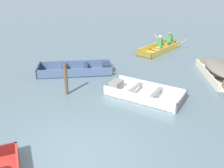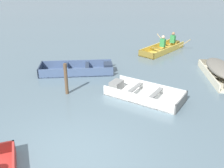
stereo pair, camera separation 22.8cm
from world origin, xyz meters
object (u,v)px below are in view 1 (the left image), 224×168
skiff_cream_mid_moored (219,69)px  mooring_post (66,79)px  skiff_white_near_moored (141,93)px  rowboat_yellow_with_crew (161,47)px  skiff_slate_blue_far_moored (79,70)px

skiff_cream_mid_moored → mooring_post: 6.33m
skiff_white_near_moored → rowboat_yellow_with_crew: 6.03m
skiff_slate_blue_far_moored → rowboat_yellow_with_crew: (3.89, 3.91, 0.05)m
skiff_white_near_moored → skiff_slate_blue_far_moored: (-2.73, 2.01, 0.01)m
skiff_cream_mid_moored → mooring_post: (-5.91, -2.24, 0.23)m
mooring_post → rowboat_yellow_with_crew: bearing=57.5°
skiff_cream_mid_moored → rowboat_yellow_with_crew: bearing=118.6°
skiff_white_near_moored → mooring_post: (-2.68, -0.11, 0.46)m
skiff_cream_mid_moored → mooring_post: bearing=-159.2°
mooring_post → skiff_white_near_moored: bearing=2.3°
skiff_slate_blue_far_moored → rowboat_yellow_with_crew: 5.52m
skiff_white_near_moored → skiff_slate_blue_far_moored: 3.39m
skiff_slate_blue_far_moored → rowboat_yellow_with_crew: rowboat_yellow_with_crew is taller
skiff_cream_mid_moored → skiff_slate_blue_far_moored: size_ratio=0.92×
skiff_white_near_moored → mooring_post: bearing=-177.7°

